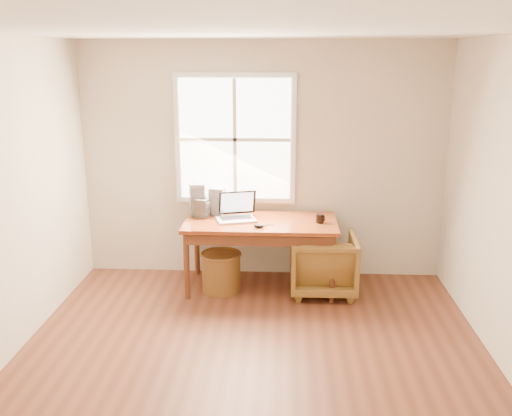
{
  "coord_description": "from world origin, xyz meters",
  "views": [
    {
      "loc": [
        0.25,
        -3.94,
        2.45
      ],
      "look_at": [
        -0.04,
        1.65,
        0.93
      ],
      "focal_mm": 40.0,
      "sensor_mm": 36.0,
      "label": 1
    }
  ],
  "objects_px": {
    "coffee_mug": "(320,218)",
    "desk": "(261,223)",
    "cd_stack_a": "(217,201)",
    "armchair": "(323,264)",
    "wicker_stool": "(221,272)",
    "laptop": "(236,208)"
  },
  "relations": [
    {
      "from": "desk",
      "to": "cd_stack_a",
      "type": "distance_m",
      "value": 0.56
    },
    {
      "from": "coffee_mug",
      "to": "cd_stack_a",
      "type": "distance_m",
      "value": 1.13
    },
    {
      "from": "coffee_mug",
      "to": "desk",
      "type": "bearing_deg",
      "value": -170.39
    },
    {
      "from": "coffee_mug",
      "to": "cd_stack_a",
      "type": "xyz_separation_m",
      "value": [
        -1.1,
        0.26,
        0.11
      ]
    },
    {
      "from": "cd_stack_a",
      "to": "coffee_mug",
      "type": "bearing_deg",
      "value": -13.17
    },
    {
      "from": "desk",
      "to": "armchair",
      "type": "relative_size",
      "value": 2.29
    },
    {
      "from": "desk",
      "to": "coffee_mug",
      "type": "relative_size",
      "value": 17.22
    },
    {
      "from": "laptop",
      "to": "wicker_stool",
      "type": "bearing_deg",
      "value": -162.18
    },
    {
      "from": "wicker_stool",
      "to": "coffee_mug",
      "type": "height_order",
      "value": "coffee_mug"
    },
    {
      "from": "cd_stack_a",
      "to": "desk",
      "type": "bearing_deg",
      "value": -24.52
    },
    {
      "from": "armchair",
      "to": "cd_stack_a",
      "type": "relative_size",
      "value": 2.29
    },
    {
      "from": "cd_stack_a",
      "to": "armchair",
      "type": "bearing_deg",
      "value": -15.24
    },
    {
      "from": "armchair",
      "to": "wicker_stool",
      "type": "bearing_deg",
      "value": 0.46
    },
    {
      "from": "armchair",
      "to": "laptop",
      "type": "distance_m",
      "value": 1.09
    },
    {
      "from": "armchair",
      "to": "wicker_stool",
      "type": "distance_m",
      "value": 1.08
    },
    {
      "from": "armchair",
      "to": "coffee_mug",
      "type": "distance_m",
      "value": 0.48
    },
    {
      "from": "armchair",
      "to": "cd_stack_a",
      "type": "height_order",
      "value": "cd_stack_a"
    },
    {
      "from": "armchair",
      "to": "cd_stack_a",
      "type": "xyz_separation_m",
      "value": [
        -1.14,
        0.31,
        0.58
      ]
    },
    {
      "from": "armchair",
      "to": "coffee_mug",
      "type": "xyz_separation_m",
      "value": [
        -0.05,
        0.05,
        0.48
      ]
    },
    {
      "from": "coffee_mug",
      "to": "wicker_stool",
      "type": "bearing_deg",
      "value": -163.04
    },
    {
      "from": "armchair",
      "to": "coffee_mug",
      "type": "height_order",
      "value": "coffee_mug"
    },
    {
      "from": "armchair",
      "to": "laptop",
      "type": "xyz_separation_m",
      "value": [
        -0.92,
        0.09,
        0.57
      ]
    }
  ]
}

